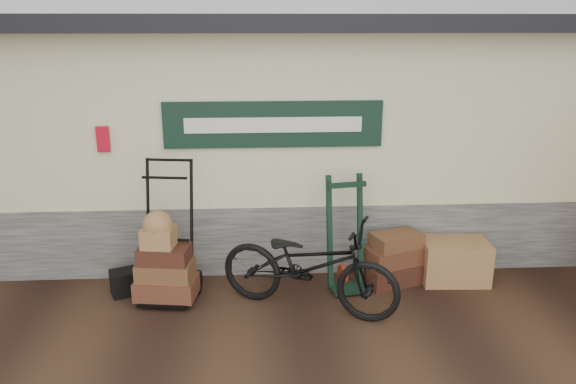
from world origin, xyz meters
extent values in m
plane|color=black|center=(0.00, 0.00, 0.00)|extent=(80.00, 80.00, 0.00)
cube|color=#4C4C47|center=(0.00, 2.75, 0.45)|extent=(14.00, 3.54, 0.90)
cube|color=beige|center=(0.00, 2.75, 1.95)|extent=(14.00, 3.50, 2.10)
cube|color=black|center=(0.00, 2.60, 3.10)|extent=(14.40, 4.10, 0.20)
cube|color=black|center=(-0.30, 0.97, 1.95)|extent=(2.60, 0.06, 0.55)
cube|color=white|center=(-0.30, 0.94, 1.95)|extent=(2.10, 0.01, 0.18)
cube|color=red|center=(-2.30, 0.97, 1.80)|extent=(0.14, 0.10, 0.30)
cube|color=olive|center=(1.93, 0.67, 0.26)|extent=(0.83, 0.57, 0.53)
cube|color=black|center=(-2.10, 0.54, 0.15)|extent=(0.38, 0.35, 0.30)
imported|color=black|center=(0.05, 0.05, 0.60)|extent=(1.51, 2.18, 1.20)
camera|label=1|loc=(-0.52, -5.62, 3.13)|focal=35.00mm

